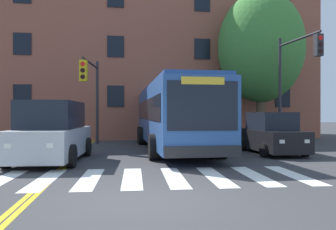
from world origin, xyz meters
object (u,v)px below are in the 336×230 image
(car_black_far_lane, at_px, (271,134))
(traffic_light_overhead, at_px, (92,86))
(traffic_light_near_corner, at_px, (294,71))
(city_bus, at_px, (172,115))
(street_tree_curbside_large, at_px, (261,47))
(car_silver_near_lane, at_px, (52,133))
(car_tan_behind_bus, at_px, (153,126))

(car_black_far_lane, distance_m, traffic_light_overhead, 9.43)
(car_black_far_lane, xyz_separation_m, traffic_light_near_corner, (2.11, 1.85, 3.11))
(city_bus, bearing_deg, street_tree_curbside_large, 32.52)
(traffic_light_overhead, bearing_deg, city_bus, -23.95)
(city_bus, bearing_deg, car_silver_near_lane, -144.63)
(car_tan_behind_bus, height_order, traffic_light_overhead, traffic_light_overhead)
(car_black_far_lane, relative_size, street_tree_curbside_large, 0.42)
(traffic_light_overhead, bearing_deg, car_black_far_lane, -26.59)
(city_bus, xyz_separation_m, street_tree_curbside_large, (6.40, 4.08, 4.34))
(car_black_far_lane, bearing_deg, city_bus, 150.91)
(city_bus, distance_m, street_tree_curbside_large, 8.75)
(car_black_far_lane, relative_size, traffic_light_overhead, 0.85)
(car_tan_behind_bus, relative_size, traffic_light_near_corner, 0.84)
(car_tan_behind_bus, distance_m, street_tree_curbside_large, 10.23)
(city_bus, relative_size, traffic_light_near_corner, 2.05)
(street_tree_curbside_large, bearing_deg, city_bus, -147.48)
(city_bus, distance_m, car_black_far_lane, 4.77)
(city_bus, xyz_separation_m, traffic_light_overhead, (-4.06, 1.80, 1.54))
(traffic_light_near_corner, xyz_separation_m, street_tree_curbside_large, (0.20, 4.51, 2.10))
(car_silver_near_lane, height_order, traffic_light_near_corner, traffic_light_near_corner)
(car_silver_near_lane, relative_size, car_tan_behind_bus, 1.00)
(traffic_light_near_corner, bearing_deg, car_silver_near_lane, -164.50)
(car_black_far_lane, bearing_deg, traffic_light_near_corner, 41.21)
(traffic_light_near_corner, relative_size, traffic_light_overhead, 1.22)
(car_black_far_lane, bearing_deg, street_tree_curbside_large, 70.07)
(car_black_far_lane, xyz_separation_m, car_tan_behind_bus, (-4.14, 12.34, -0.02))
(car_tan_behind_bus, xyz_separation_m, traffic_light_near_corner, (6.25, -10.49, 3.13))
(car_black_far_lane, bearing_deg, car_tan_behind_bus, 108.53)
(car_silver_near_lane, relative_size, street_tree_curbside_large, 0.51)
(traffic_light_near_corner, height_order, street_tree_curbside_large, street_tree_curbside_large)
(traffic_light_near_corner, distance_m, traffic_light_overhead, 10.53)
(traffic_light_overhead, xyz_separation_m, street_tree_curbside_large, (10.46, 2.28, 2.80))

